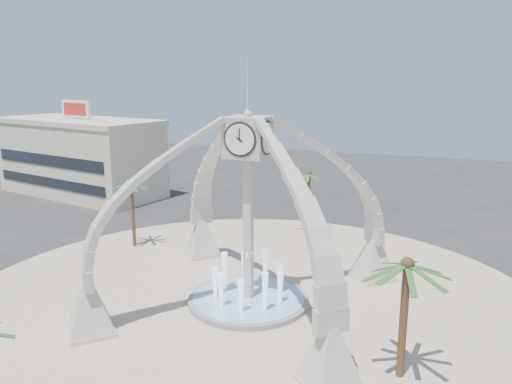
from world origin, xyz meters
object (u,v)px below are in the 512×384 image
(clock_tower, at_px, (248,209))
(palm_north, at_px, (309,174))
(palm_west, at_px, (131,184))
(palm_east, at_px, (407,266))
(fountain, at_px, (249,299))

(clock_tower, relative_size, palm_north, 2.72)
(palm_west, height_order, palm_north, palm_north)
(palm_north, bearing_deg, clock_tower, -88.69)
(clock_tower, distance_m, palm_east, 11.37)
(clock_tower, distance_m, fountain, 6.20)
(palm_east, xyz_separation_m, palm_north, (-10.56, 21.00, -0.11))
(fountain, xyz_separation_m, palm_west, (-13.70, 6.91, 5.42))
(clock_tower, relative_size, palm_west, 2.79)
(clock_tower, distance_m, palm_west, 15.36)
(palm_east, bearing_deg, clock_tower, 153.77)
(clock_tower, height_order, fountain, clock_tower)
(fountain, bearing_deg, clock_tower, -90.00)
(palm_east, height_order, palm_west, palm_east)
(palm_east, distance_m, palm_north, 23.50)
(clock_tower, height_order, palm_west, clock_tower)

